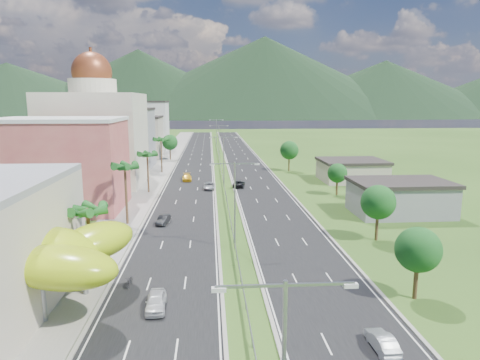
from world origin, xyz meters
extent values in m
plane|color=#2D5119|center=(0.00, 0.00, 0.00)|extent=(500.00, 500.00, 0.00)
cube|color=black|center=(-7.50, 90.00, 0.02)|extent=(11.00, 260.00, 0.04)
cube|color=black|center=(7.50, 90.00, 0.02)|extent=(11.00, 260.00, 0.04)
cube|color=gray|center=(-17.00, 90.00, 0.06)|extent=(7.00, 260.00, 0.12)
cube|color=gray|center=(0.00, 72.00, 0.62)|extent=(0.08, 216.00, 0.28)
cube|color=gray|center=(0.00, 174.00, 0.35)|extent=(0.10, 0.12, 0.70)
cube|color=gray|center=(-1.44, -25.00, 10.80)|extent=(2.88, 0.12, 0.12)
cube|color=gray|center=(1.44, -25.00, 10.80)|extent=(2.88, 0.12, 0.12)
cube|color=silver|center=(-2.72, -25.00, 10.70)|extent=(0.60, 0.25, 0.18)
cube|color=silver|center=(2.72, -25.00, 10.70)|extent=(0.60, 0.25, 0.18)
cylinder|color=gray|center=(0.00, 10.00, 5.50)|extent=(0.20, 0.20, 11.00)
cube|color=gray|center=(-1.44, 10.00, 10.80)|extent=(2.88, 0.12, 0.12)
cube|color=gray|center=(1.44, 10.00, 10.80)|extent=(2.88, 0.12, 0.12)
cube|color=silver|center=(-2.72, 10.00, 10.70)|extent=(0.60, 0.25, 0.18)
cube|color=silver|center=(2.72, 10.00, 10.70)|extent=(0.60, 0.25, 0.18)
cylinder|color=gray|center=(0.00, 50.00, 5.50)|extent=(0.20, 0.20, 11.00)
cube|color=gray|center=(-1.44, 50.00, 10.80)|extent=(2.88, 0.12, 0.12)
cube|color=gray|center=(1.44, 50.00, 10.80)|extent=(2.88, 0.12, 0.12)
cube|color=silver|center=(-2.72, 50.00, 10.70)|extent=(0.60, 0.25, 0.18)
cube|color=silver|center=(2.72, 50.00, 10.70)|extent=(0.60, 0.25, 0.18)
cylinder|color=gray|center=(0.00, 95.00, 5.50)|extent=(0.20, 0.20, 11.00)
cube|color=gray|center=(-1.44, 95.00, 10.80)|extent=(2.88, 0.12, 0.12)
cube|color=gray|center=(1.44, 95.00, 10.80)|extent=(2.88, 0.12, 0.12)
cube|color=silver|center=(-2.72, 95.00, 10.70)|extent=(0.60, 0.25, 0.18)
cube|color=silver|center=(2.72, 95.00, 10.70)|extent=(0.60, 0.25, 0.18)
cylinder|color=gray|center=(0.00, 140.00, 5.50)|extent=(0.20, 0.20, 11.00)
cube|color=gray|center=(-1.44, 140.00, 10.80)|extent=(2.88, 0.12, 0.12)
cube|color=gray|center=(1.44, 140.00, 10.80)|extent=(2.88, 0.12, 0.12)
cube|color=silver|center=(-2.72, 140.00, 10.70)|extent=(0.60, 0.25, 0.18)
cube|color=silver|center=(2.72, 140.00, 10.70)|extent=(0.60, 0.25, 0.18)
cylinder|color=gray|center=(-17.00, -7.00, 2.00)|extent=(0.50, 0.50, 4.00)
cylinder|color=gray|center=(-15.00, -2.00, 2.00)|extent=(0.50, 0.50, 4.00)
cube|color=#BB4D4E|center=(-28.00, 32.00, 7.50)|extent=(20.00, 15.00, 15.00)
cube|color=beige|center=(-28.00, 55.00, 10.00)|extent=(20.00, 20.00, 20.00)
cylinder|color=beige|center=(-28.00, 55.00, 21.50)|extent=(10.00, 10.00, 3.00)
sphere|color=brown|center=(-28.00, 55.00, 24.50)|extent=(8.40, 8.40, 8.40)
cube|color=gray|center=(-27.00, 80.00, 8.00)|extent=(16.00, 15.00, 16.00)
cube|color=#BAB099|center=(-27.00, 102.00, 6.50)|extent=(16.00, 15.00, 13.00)
cube|color=silver|center=(-27.00, 125.00, 9.00)|extent=(16.00, 15.00, 18.00)
cube|color=gray|center=(28.00, 25.00, 2.50)|extent=(15.00, 10.00, 5.00)
cube|color=#BAB099|center=(30.00, 55.00, 2.20)|extent=(14.00, 12.00, 4.40)
cylinder|color=#47301C|center=(-15.50, 2.00, 3.75)|extent=(0.36, 0.36, 7.50)
cylinder|color=#47301C|center=(-15.50, 22.00, 4.50)|extent=(0.36, 0.36, 9.00)
cylinder|color=#47301C|center=(-15.50, 45.00, 4.00)|extent=(0.36, 0.36, 8.00)
cylinder|color=#47301C|center=(-15.50, 70.00, 4.40)|extent=(0.36, 0.36, 8.80)
cylinder|color=#47301C|center=(-15.50, 95.00, 2.45)|extent=(0.40, 0.40, 4.90)
sphere|color=#1A551E|center=(-15.50, 95.00, 5.60)|extent=(4.90, 4.90, 4.90)
cylinder|color=#47301C|center=(16.00, -5.00, 2.10)|extent=(0.40, 0.40, 4.20)
sphere|color=#1A551E|center=(16.00, -5.00, 4.80)|extent=(4.20, 4.20, 4.20)
cylinder|color=#47301C|center=(19.00, 12.00, 2.27)|extent=(0.40, 0.40, 4.55)
sphere|color=#1A551E|center=(19.00, 12.00, 5.20)|extent=(4.55, 4.55, 4.55)
cylinder|color=#47301C|center=(22.00, 40.00, 1.92)|extent=(0.40, 0.40, 3.85)
sphere|color=#1A551E|center=(22.00, 40.00, 4.40)|extent=(3.85, 3.85, 3.85)
cylinder|color=#47301C|center=(18.00, 70.00, 2.45)|extent=(0.40, 0.40, 4.90)
sphere|color=#1A551E|center=(18.00, 70.00, 5.60)|extent=(4.90, 4.90, 4.90)
imported|color=silver|center=(-7.93, -5.46, 0.77)|extent=(1.89, 4.34, 1.46)
imported|color=black|center=(-10.13, 21.76, 0.68)|extent=(2.00, 4.07, 1.29)
imported|color=#9A9DA1|center=(-3.20, 47.53, 0.72)|extent=(2.37, 4.94, 1.36)
imported|color=gold|center=(-8.38, 57.69, 0.79)|extent=(2.43, 5.30, 1.50)
imported|color=#ABAFB3|center=(9.54, -13.07, 0.68)|extent=(1.46, 3.94, 1.29)
imported|color=black|center=(3.20, 49.41, 0.73)|extent=(3.06, 5.27, 1.38)
imported|color=black|center=(-11.15, -0.36, 0.67)|extent=(0.77, 2.02, 1.26)
camera|label=1|loc=(-3.02, -41.19, 18.16)|focal=32.00mm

